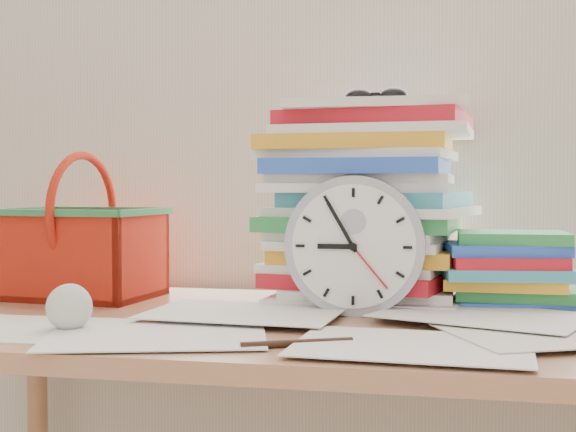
% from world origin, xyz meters
% --- Properties ---
extents(curtain, '(2.40, 0.01, 2.50)m').
position_xyz_m(curtain, '(0.00, 1.98, 1.30)').
color(curtain, silver).
rests_on(curtain, room_shell).
extents(desk, '(1.40, 0.70, 0.75)m').
position_xyz_m(desk, '(0.00, 1.60, 0.68)').
color(desk, '#A7704E').
rests_on(desk, ground).
extents(paper_stack, '(0.40, 0.34, 0.38)m').
position_xyz_m(paper_stack, '(0.09, 1.82, 0.94)').
color(paper_stack, white).
rests_on(paper_stack, desk).
extents(clock, '(0.24, 0.05, 0.24)m').
position_xyz_m(clock, '(0.09, 1.66, 0.87)').
color(clock, '#A3A6B5').
rests_on(clock, desk).
extents(sunglasses, '(0.15, 0.13, 0.03)m').
position_xyz_m(sunglasses, '(0.11, 1.81, 1.14)').
color(sunglasses, black).
rests_on(sunglasses, paper_stack).
extents(book_stack, '(0.25, 0.20, 0.14)m').
position_xyz_m(book_stack, '(0.36, 1.76, 0.82)').
color(book_stack, white).
rests_on(book_stack, desk).
extents(basket, '(0.30, 0.25, 0.28)m').
position_xyz_m(basket, '(-0.47, 1.76, 0.89)').
color(basket, red).
rests_on(basket, desk).
extents(crumpled_ball, '(0.07, 0.07, 0.07)m').
position_xyz_m(crumpled_ball, '(-0.32, 1.42, 0.79)').
color(crumpled_ball, silver).
rests_on(crumpled_ball, desk).
extents(pen, '(0.15, 0.08, 0.01)m').
position_xyz_m(pen, '(0.05, 1.37, 0.76)').
color(pen, black).
rests_on(pen, desk).
extents(scattered_papers, '(1.26, 0.42, 0.02)m').
position_xyz_m(scattered_papers, '(0.00, 1.60, 0.76)').
color(scattered_papers, white).
rests_on(scattered_papers, desk).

